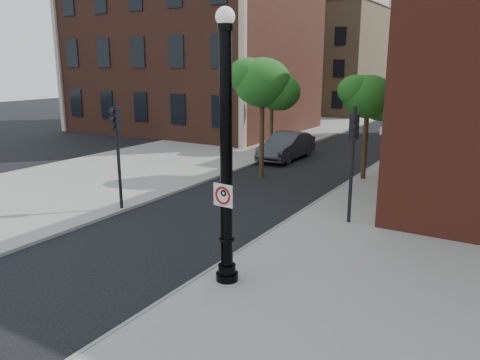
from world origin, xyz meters
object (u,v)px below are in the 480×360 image
Objects in this scene: no_parking_sign at (223,195)px; parked_car at (287,146)px; traffic_signal_left at (117,137)px; traffic_signal_right at (353,146)px; lamppost at (226,165)px.

no_parking_sign is 17.22m from parked_car.
traffic_signal_left is (-7.03, 3.32, 0.45)m from no_parking_sign.
traffic_signal_left is at bearing -151.82° from traffic_signal_right.
parked_car is at bearing 76.64° from traffic_signal_left.
parked_car is 1.14× the size of traffic_signal_left.
lamppost is at bearing -32.64° from traffic_signal_left.
lamppost is at bearing 98.47° from no_parking_sign.
parked_car is (-5.93, 15.89, -2.40)m from lamppost.
lamppost is 1.40× the size of parked_car.
parked_car is at bearing 110.47° from lamppost.
lamppost is 17.13m from parked_car.
lamppost is 6.32m from traffic_signal_right.
lamppost is 7.69m from traffic_signal_left.
no_parking_sign is 0.14× the size of traffic_signal_right.
no_parking_sign is at bearing -69.84° from parked_car.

